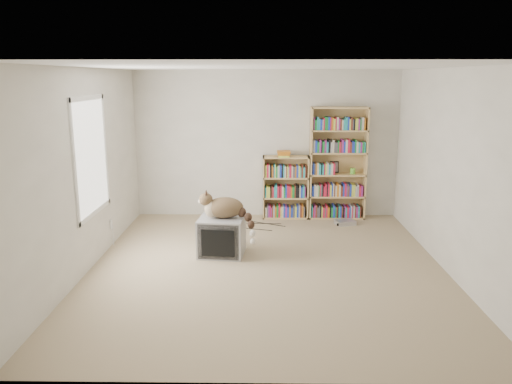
{
  "coord_description": "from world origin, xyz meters",
  "views": [
    {
      "loc": [
        -0.05,
        -6.03,
        2.38
      ],
      "look_at": [
        -0.16,
        1.0,
        0.76
      ],
      "focal_mm": 35.0,
      "sensor_mm": 36.0,
      "label": 1
    }
  ],
  "objects_px": {
    "cat": "(228,211)",
    "bookcase_tall": "(338,166)",
    "crt_tv": "(222,236)",
    "dvd_player": "(345,222)",
    "bookcase_short": "(285,189)"
  },
  "relations": [
    {
      "from": "dvd_player",
      "to": "bookcase_tall",
      "type": "bearing_deg",
      "value": 87.28
    },
    {
      "from": "cat",
      "to": "dvd_player",
      "type": "relative_size",
      "value": 2.53
    },
    {
      "from": "cat",
      "to": "bookcase_short",
      "type": "bearing_deg",
      "value": 60.59
    },
    {
      "from": "bookcase_tall",
      "to": "bookcase_short",
      "type": "relative_size",
      "value": 1.77
    },
    {
      "from": "crt_tv",
      "to": "cat",
      "type": "distance_m",
      "value": 0.38
    },
    {
      "from": "crt_tv",
      "to": "cat",
      "type": "relative_size",
      "value": 0.82
    },
    {
      "from": "crt_tv",
      "to": "cat",
      "type": "height_order",
      "value": "cat"
    },
    {
      "from": "bookcase_tall",
      "to": "crt_tv",
      "type": "bearing_deg",
      "value": -134.12
    },
    {
      "from": "cat",
      "to": "bookcase_short",
      "type": "relative_size",
      "value": 0.73
    },
    {
      "from": "bookcase_tall",
      "to": "dvd_player",
      "type": "distance_m",
      "value": 0.98
    },
    {
      "from": "cat",
      "to": "crt_tv",
      "type": "bearing_deg",
      "value": 156.17
    },
    {
      "from": "cat",
      "to": "dvd_player",
      "type": "bearing_deg",
      "value": 33.51
    },
    {
      "from": "cat",
      "to": "bookcase_tall",
      "type": "relative_size",
      "value": 0.42
    },
    {
      "from": "bookcase_tall",
      "to": "bookcase_short",
      "type": "height_order",
      "value": "bookcase_tall"
    },
    {
      "from": "crt_tv",
      "to": "cat",
      "type": "xyz_separation_m",
      "value": [
        0.1,
        -0.03,
        0.37
      ]
    }
  ]
}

